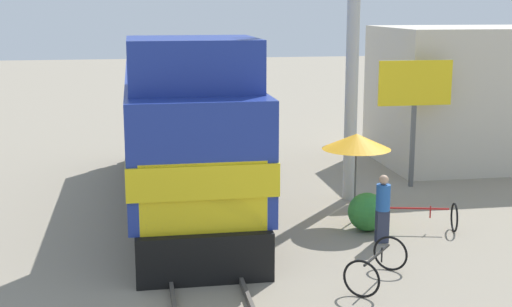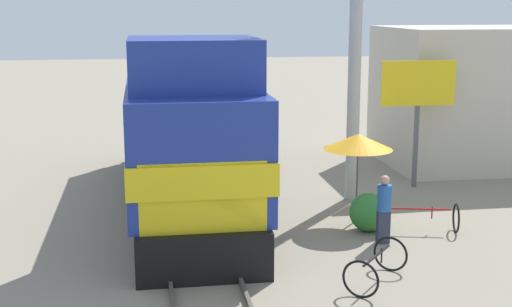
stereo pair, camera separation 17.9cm
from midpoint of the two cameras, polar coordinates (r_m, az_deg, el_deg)
name	(u,v)px [view 2 (the right image)]	position (r m, az deg, el deg)	size (l,w,h in m)	color
ground_plane	(193,231)	(18.33, -4.80, -6.18)	(120.00, 120.00, 0.00)	gray
rail_near	(164,229)	(18.27, -7.06, -6.05)	(0.08, 40.11, 0.15)	#4C4742
rail_far	(221,227)	(18.37, -2.56, -5.87)	(0.08, 40.11, 0.15)	#4C4742
locomotive	(186,136)	(20.06, -5.41, 1.42)	(3.13, 12.80, 4.92)	black
vendor_umbrella	(358,142)	(18.72, 8.45, 0.94)	(1.80, 1.80, 2.37)	#4C4C4C
billboard_sign	(418,91)	(22.58, 13.06, 4.87)	(2.36, 0.12, 3.98)	#595959
shrub_cluster	(369,212)	(18.36, 9.27, -4.66)	(0.98, 0.98, 0.98)	#388C38
person_bystander	(384,207)	(17.40, 10.49, -4.20)	(0.34, 0.34, 1.68)	#2D3347
bicycle	(419,217)	(18.58, 13.16, -4.97)	(2.04, 1.18, 0.75)	black
bicycle_spare	(376,266)	(15.04, 9.94, -8.82)	(1.70, 1.83, 0.78)	black
building_block_distant	(494,96)	(27.15, 18.70, 4.41)	(7.87, 4.92, 4.89)	beige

